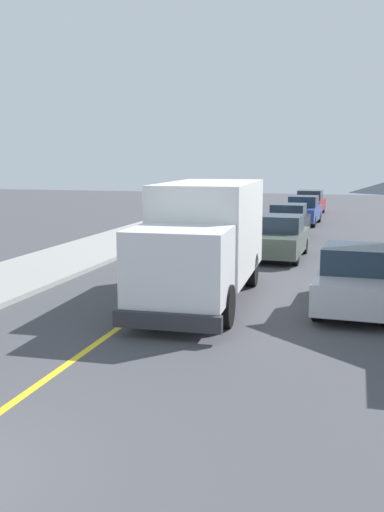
# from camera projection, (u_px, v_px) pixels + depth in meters

# --- Properties ---
(centre_line_yellow) EXTENTS (0.16, 56.00, 0.01)m
(centre_line_yellow) POSITION_uv_depth(u_px,v_px,m) (162.00, 297.00, 16.35)
(centre_line_yellow) COLOR gold
(centre_line_yellow) RESTS_ON ground
(box_truck) EXTENTS (2.70, 7.27, 3.20)m
(box_truck) POSITION_uv_depth(u_px,v_px,m) (205.00, 236.00, 15.87)
(box_truck) COLOR silver
(box_truck) RESTS_ON ground
(parked_car_near) EXTENTS (1.91, 4.45, 1.67)m
(parked_car_near) POSITION_uv_depth(u_px,v_px,m) (280.00, 238.00, 22.67)
(parked_car_near) COLOR #4C564C
(parked_car_near) RESTS_ON ground
(parked_car_mid) EXTENTS (1.86, 4.42, 1.67)m
(parked_car_mid) POSITION_uv_depth(u_px,v_px,m) (288.00, 222.00, 28.38)
(parked_car_mid) COLOR black
(parked_car_mid) RESTS_ON ground
(parked_car_far) EXTENTS (2.00, 4.48, 1.67)m
(parked_car_far) POSITION_uv_depth(u_px,v_px,m) (303.00, 211.00, 34.40)
(parked_car_far) COLOR #2D4793
(parked_car_far) RESTS_ON ground
(parked_car_furthest) EXTENTS (1.99, 4.47, 1.67)m
(parked_car_furthest) POSITION_uv_depth(u_px,v_px,m) (310.00, 203.00, 40.52)
(parked_car_furthest) COLOR maroon
(parked_car_furthest) RESTS_ON ground
(parked_van_across) EXTENTS (1.97, 4.47, 1.67)m
(parked_van_across) POSITION_uv_depth(u_px,v_px,m) (355.00, 279.00, 14.94)
(parked_van_across) COLOR #B7B7BC
(parked_van_across) RESTS_ON ground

